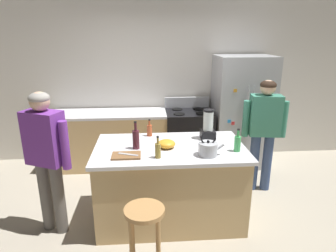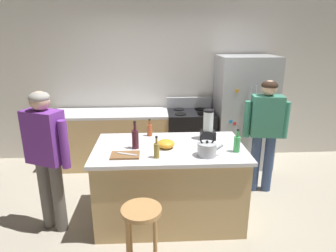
# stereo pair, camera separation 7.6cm
# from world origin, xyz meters

# --- Properties ---
(ground_plane) EXTENTS (14.00, 14.00, 0.00)m
(ground_plane) POSITION_xyz_m (0.00, 0.00, 0.00)
(ground_plane) COLOR #B2A893
(back_wall) EXTENTS (8.00, 0.10, 2.70)m
(back_wall) POSITION_xyz_m (0.00, 1.95, 1.35)
(back_wall) COLOR silver
(back_wall) RESTS_ON ground_plane
(kitchen_island) EXTENTS (1.70, 0.98, 0.92)m
(kitchen_island) POSITION_xyz_m (0.00, 0.00, 0.46)
(kitchen_island) COLOR tan
(kitchen_island) RESTS_ON ground_plane
(back_counter_run) EXTENTS (2.00, 0.64, 0.92)m
(back_counter_run) POSITION_xyz_m (-0.80, 1.55, 0.46)
(back_counter_run) COLOR tan
(back_counter_run) RESTS_ON ground_plane
(refrigerator) EXTENTS (0.90, 0.73, 1.81)m
(refrigerator) POSITION_xyz_m (1.31, 1.50, 0.91)
(refrigerator) COLOR #B7BABF
(refrigerator) RESTS_ON ground_plane
(stove_range) EXTENTS (0.76, 0.65, 1.10)m
(stove_range) POSITION_xyz_m (0.44, 1.52, 0.47)
(stove_range) COLOR black
(stove_range) RESTS_ON ground_plane
(person_by_island_left) EXTENTS (0.58, 0.36, 1.59)m
(person_by_island_left) POSITION_xyz_m (-1.32, -0.14, 0.96)
(person_by_island_left) COLOR #66605B
(person_by_island_left) RESTS_ON ground_plane
(person_by_sink_right) EXTENTS (0.60, 0.27, 1.57)m
(person_by_sink_right) POSITION_xyz_m (1.33, 0.59, 0.95)
(person_by_sink_right) COLOR #384C7A
(person_by_sink_right) RESTS_ON ground_plane
(bar_stool) EXTENTS (0.36, 0.36, 0.69)m
(bar_stool) POSITION_xyz_m (-0.29, -0.86, 0.53)
(bar_stool) COLOR #B7844C
(bar_stool) RESTS_ON ground_plane
(blender_appliance) EXTENTS (0.17, 0.17, 0.36)m
(blender_appliance) POSITION_xyz_m (0.48, 0.24, 1.07)
(blender_appliance) COLOR black
(blender_appliance) RESTS_ON kitchen_island
(bottle_vinegar) EXTENTS (0.06, 0.06, 0.24)m
(bottle_vinegar) POSITION_xyz_m (-0.15, -0.30, 1.00)
(bottle_vinegar) COLOR olive
(bottle_vinegar) RESTS_ON kitchen_island
(bottle_wine) EXTENTS (0.08, 0.08, 0.32)m
(bottle_wine) POSITION_xyz_m (-0.38, -0.03, 1.04)
(bottle_wine) COLOR #471923
(bottle_wine) RESTS_ON kitchen_island
(bottle_cooking_sauce) EXTENTS (0.06, 0.06, 0.22)m
(bottle_cooking_sauce) POSITION_xyz_m (-0.22, 0.38, 1.00)
(bottle_cooking_sauce) COLOR #B24C26
(bottle_cooking_sauce) RESTS_ON kitchen_island
(bottle_soda) EXTENTS (0.07, 0.07, 0.26)m
(bottle_soda) POSITION_xyz_m (0.72, -0.19, 1.01)
(bottle_soda) COLOR #3FB259
(bottle_soda) RESTS_ON kitchen_island
(mixing_bowl) EXTENTS (0.20, 0.20, 0.09)m
(mixing_bowl) POSITION_xyz_m (-0.04, -0.03, 0.96)
(mixing_bowl) COLOR orange
(mixing_bowl) RESTS_ON kitchen_island
(tea_kettle) EXTENTS (0.28, 0.20, 0.27)m
(tea_kettle) POSITION_xyz_m (0.38, -0.27, 1.00)
(tea_kettle) COLOR #B7BABF
(tea_kettle) RESTS_ON kitchen_island
(cutting_board) EXTENTS (0.30, 0.20, 0.02)m
(cutting_board) POSITION_xyz_m (-0.48, -0.24, 0.93)
(cutting_board) COLOR brown
(cutting_board) RESTS_ON kitchen_island
(chef_knife) EXTENTS (0.22, 0.11, 0.01)m
(chef_knife) POSITION_xyz_m (-0.46, -0.24, 0.94)
(chef_knife) COLOR #B7BABF
(chef_knife) RESTS_ON cutting_board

